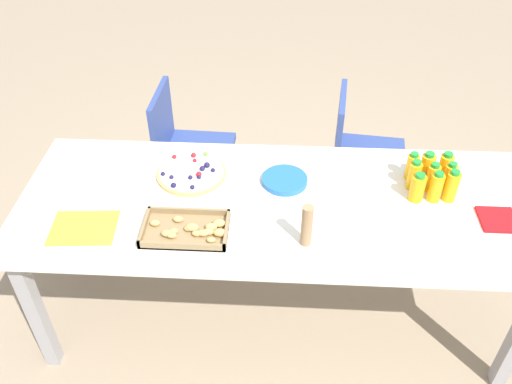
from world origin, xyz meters
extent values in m
plane|color=gray|center=(0.00, 0.00, 0.00)|extent=(12.00, 12.00, 0.00)
cube|color=silver|center=(0.00, 0.00, 0.73)|extent=(2.21, 0.83, 0.04)
cube|color=#99999E|center=(-1.03, -0.34, 0.36)|extent=(0.06, 0.06, 0.71)
cube|color=#99999E|center=(1.03, -0.34, 0.36)|extent=(0.06, 0.06, 0.71)
cube|color=#99999E|center=(1.03, 0.34, 0.36)|extent=(0.06, 0.06, 0.71)
cube|color=#33478C|center=(0.47, -0.75, 0.45)|extent=(0.42, 0.42, 0.04)
cube|color=#33478C|center=(0.66, -0.76, 0.64)|extent=(0.05, 0.38, 0.38)
cylinder|color=silver|center=(0.30, -0.90, 0.21)|extent=(0.02, 0.02, 0.41)
cylinder|color=silver|center=(0.32, -0.59, 0.21)|extent=(0.02, 0.02, 0.41)
cylinder|color=silver|center=(0.62, -0.92, 0.21)|extent=(0.02, 0.02, 0.41)
cylinder|color=silver|center=(0.64, -0.60, 0.21)|extent=(0.02, 0.02, 0.41)
cube|color=#33478C|center=(-0.51, -0.76, 0.45)|extent=(0.44, 0.44, 0.04)
cube|color=#33478C|center=(-0.33, -0.78, 0.64)|extent=(0.07, 0.38, 0.38)
cylinder|color=silver|center=(-0.69, -0.90, 0.21)|extent=(0.02, 0.02, 0.41)
cylinder|color=silver|center=(-0.65, -0.58, 0.21)|extent=(0.02, 0.02, 0.41)
cylinder|color=silver|center=(-0.37, -0.94, 0.21)|extent=(0.02, 0.02, 0.41)
cylinder|color=silver|center=(-0.33, -0.62, 0.21)|extent=(0.02, 0.02, 0.41)
cylinder|color=#F9AE14|center=(-0.74, -0.20, 0.81)|extent=(0.06, 0.06, 0.12)
cylinder|color=#1E8C33|center=(-0.74, -0.20, 0.88)|extent=(0.04, 0.04, 0.02)
cylinder|color=#F9AD14|center=(-0.65, -0.19, 0.81)|extent=(0.06, 0.06, 0.12)
cylinder|color=#1E8C33|center=(-0.65, -0.19, 0.88)|extent=(0.04, 0.04, 0.02)
cylinder|color=#FAAC14|center=(-0.59, -0.19, 0.81)|extent=(0.05, 0.05, 0.12)
cylinder|color=#1E8C33|center=(-0.59, -0.19, 0.88)|extent=(0.03, 0.03, 0.02)
cylinder|color=#FAAD14|center=(-0.74, -0.13, 0.81)|extent=(0.05, 0.05, 0.12)
cylinder|color=#1E8C33|center=(-0.74, -0.13, 0.88)|extent=(0.03, 0.03, 0.02)
cylinder|color=#FAAF14|center=(-0.66, -0.12, 0.81)|extent=(0.05, 0.05, 0.12)
cylinder|color=#1E8C33|center=(-0.66, -0.12, 0.88)|extent=(0.04, 0.04, 0.02)
cylinder|color=#F9AC14|center=(-0.58, -0.13, 0.81)|extent=(0.06, 0.06, 0.13)
cylinder|color=#1E8C33|center=(-0.58, -0.13, 0.88)|extent=(0.04, 0.04, 0.02)
cylinder|color=#F8AF14|center=(-0.73, -0.05, 0.82)|extent=(0.06, 0.06, 0.13)
cylinder|color=#1E8C33|center=(-0.73, -0.05, 0.89)|extent=(0.04, 0.04, 0.02)
cylinder|color=#F8AE14|center=(-0.66, -0.05, 0.82)|extent=(0.06, 0.06, 0.13)
cylinder|color=#1E8C33|center=(-0.66, -0.05, 0.89)|extent=(0.04, 0.04, 0.02)
cylinder|color=#FBAD14|center=(-0.59, -0.04, 0.81)|extent=(0.06, 0.06, 0.12)
cylinder|color=#1E8C33|center=(-0.59, -0.04, 0.88)|extent=(0.04, 0.04, 0.02)
cylinder|color=tan|center=(0.39, -0.16, 0.76)|extent=(0.31, 0.31, 0.02)
cylinder|color=white|center=(0.39, -0.16, 0.77)|extent=(0.29, 0.29, 0.01)
sphere|color=red|center=(0.39, -0.23, 0.78)|extent=(0.02, 0.02, 0.02)
sphere|color=#1E1947|center=(0.47, -0.10, 0.78)|extent=(0.02, 0.02, 0.02)
sphere|color=#1E1947|center=(0.34, -0.17, 0.78)|extent=(0.02, 0.02, 0.02)
sphere|color=#1E1947|center=(0.39, -0.10, 0.78)|extent=(0.02, 0.02, 0.02)
sphere|color=#66B238|center=(0.34, -0.28, 0.78)|extent=(0.02, 0.02, 0.02)
sphere|color=#1E1947|center=(0.37, -0.04, 0.78)|extent=(0.02, 0.02, 0.02)
sphere|color=red|center=(0.35, -0.13, 0.78)|extent=(0.03, 0.03, 0.03)
sphere|color=#1E1947|center=(0.51, -0.12, 0.78)|extent=(0.02, 0.02, 0.02)
sphere|color=#1E1947|center=(0.45, -0.04, 0.78)|extent=(0.02, 0.02, 0.02)
sphere|color=red|center=(0.40, -0.27, 0.78)|extent=(0.02, 0.02, 0.02)
sphere|color=#1E1947|center=(0.29, -0.16, 0.78)|extent=(0.02, 0.02, 0.02)
sphere|color=red|center=(0.48, -0.25, 0.78)|extent=(0.02, 0.02, 0.02)
sphere|color=#1E1947|center=(0.32, -0.19, 0.78)|extent=(0.03, 0.03, 0.03)
sphere|color=#1E1947|center=(0.35, -0.11, 0.78)|extent=(0.02, 0.02, 0.02)
cube|color=olive|center=(0.36, 0.21, 0.75)|extent=(0.34, 0.21, 0.01)
cube|color=olive|center=(0.36, 0.11, 0.77)|extent=(0.34, 0.01, 0.03)
cube|color=olive|center=(0.36, 0.31, 0.77)|extent=(0.34, 0.01, 0.03)
cube|color=olive|center=(0.20, 0.21, 0.77)|extent=(0.01, 0.21, 0.03)
cube|color=olive|center=(0.53, 0.21, 0.77)|extent=(0.01, 0.21, 0.03)
ellipsoid|color=tan|center=(0.40, 0.22, 0.77)|extent=(0.03, 0.02, 0.02)
ellipsoid|color=tan|center=(0.29, 0.23, 0.77)|extent=(0.04, 0.03, 0.03)
ellipsoid|color=tan|center=(0.43, 0.24, 0.77)|extent=(0.04, 0.03, 0.03)
ellipsoid|color=tan|center=(0.49, 0.18, 0.77)|extent=(0.04, 0.03, 0.02)
ellipsoid|color=tan|center=(0.22, 0.23, 0.77)|extent=(0.05, 0.04, 0.03)
ellipsoid|color=tan|center=(0.33, 0.20, 0.77)|extent=(0.05, 0.04, 0.03)
ellipsoid|color=tan|center=(0.31, 0.23, 0.77)|extent=(0.04, 0.03, 0.02)
ellipsoid|color=tan|center=(0.25, 0.27, 0.77)|extent=(0.04, 0.03, 0.02)
ellipsoid|color=tan|center=(0.41, 0.25, 0.77)|extent=(0.04, 0.03, 0.02)
ellipsoid|color=tan|center=(0.40, 0.16, 0.77)|extent=(0.04, 0.03, 0.02)
ellipsoid|color=tan|center=(0.27, 0.22, 0.77)|extent=(0.04, 0.03, 0.03)
ellipsoid|color=tan|center=(0.35, 0.21, 0.77)|extent=(0.04, 0.03, 0.02)
ellipsoid|color=tan|center=(0.26, 0.20, 0.77)|extent=(0.05, 0.03, 0.03)
ellipsoid|color=tan|center=(0.23, 0.17, 0.77)|extent=(0.05, 0.04, 0.03)
cylinder|color=blue|center=(-0.03, -0.13, 0.75)|extent=(0.20, 0.20, 0.00)
cylinder|color=blue|center=(-0.03, -0.13, 0.76)|extent=(0.20, 0.20, 0.00)
cylinder|color=blue|center=(-0.03, -0.13, 0.76)|extent=(0.20, 0.20, 0.00)
cylinder|color=blue|center=(-0.03, -0.13, 0.77)|extent=(0.20, 0.20, 0.00)
cylinder|color=blue|center=(-0.03, -0.13, 0.77)|extent=(0.20, 0.20, 0.00)
cube|color=red|center=(-0.90, 0.08, 0.76)|extent=(0.15, 0.15, 0.01)
cylinder|color=#9E7A56|center=(-0.11, 0.24, 0.84)|extent=(0.04, 0.04, 0.19)
cube|color=yellow|center=(0.77, 0.21, 0.75)|extent=(0.27, 0.22, 0.01)
camera|label=1|loc=(0.00, 1.73, 2.23)|focal=37.49mm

